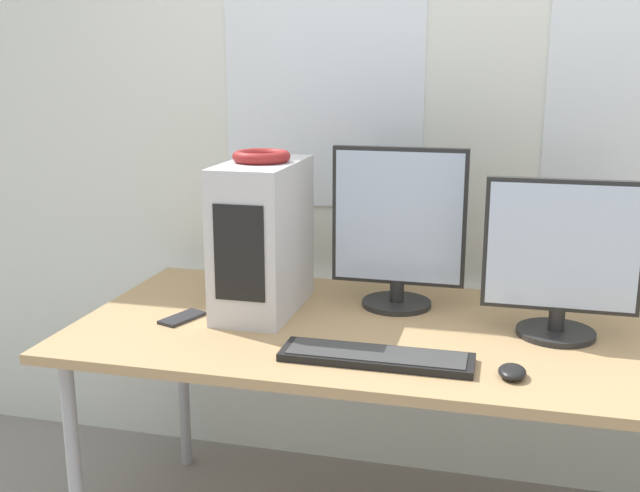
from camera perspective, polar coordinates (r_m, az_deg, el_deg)
The scene contains 9 objects.
wall_back at distance 2.61m, azimuth 12.36°, elevation 10.20°, with size 8.00×0.07×2.70m.
desk at distance 2.18m, azimuth 10.93°, elevation -7.63°, with size 2.25×0.89×0.76m.
pc_tower at distance 2.28m, azimuth -4.37°, elevation 0.68°, with size 0.21×0.42×0.46m.
headphones at distance 2.24m, azimuth -4.48°, elevation 6.83°, with size 0.17×0.17×0.03m.
monitor_main at distance 2.31m, azimuth 5.99°, elevation 1.32°, with size 0.41×0.22×0.50m.
monitor_right_near at distance 2.15m, azimuth 17.92°, elevation -0.97°, with size 0.42×0.22×0.44m.
keyboard at distance 1.94m, azimuth 4.32°, elevation -8.42°, with size 0.50×0.14×0.02m.
mouse at distance 1.90m, azimuth 14.43°, elevation -9.26°, with size 0.07×0.09×0.03m.
cell_phone at distance 2.28m, azimuth -10.45°, elevation -5.40°, with size 0.11×0.16×0.01m.
Camera 1 is at (0.09, -1.59, 1.50)m, focal length 42.00 mm.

